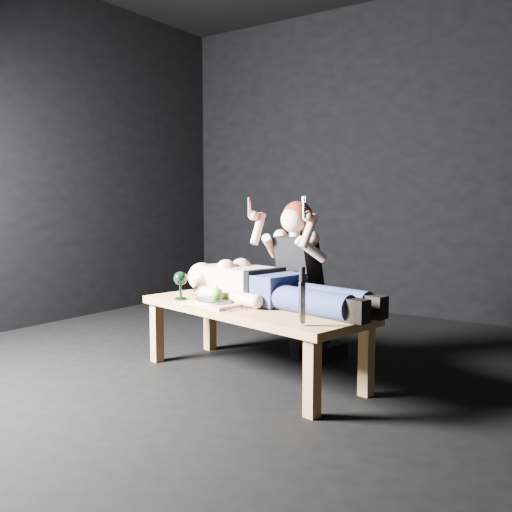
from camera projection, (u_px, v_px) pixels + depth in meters
name	position (u px, v px, depth m)	size (l,w,h in m)	color
ground	(258.00, 382.00, 3.40)	(5.00, 5.00, 0.00)	black
back_wall	(407.00, 158.00, 5.31)	(5.00, 5.00, 0.00)	black
table	(251.00, 341.00, 3.47)	(1.54, 0.58, 0.45)	olive
lying_man	(271.00, 283.00, 3.49)	(1.50, 0.46, 0.26)	#E1B392
kneeling_woman	(305.00, 280.00, 3.79)	(0.60, 0.67, 1.12)	black
serving_tray	(214.00, 304.00, 3.45)	(0.34, 0.24, 0.02)	tan
plate	(214.00, 301.00, 3.45)	(0.22, 0.22, 0.02)	white
apple	(217.00, 294.00, 3.44)	(0.07, 0.07, 0.07)	#52981D
goblet	(181.00, 285.00, 3.65)	(0.09, 0.09, 0.18)	black
fork_flat	(200.00, 301.00, 3.57)	(0.01, 0.16, 0.01)	#B2B2B7
knife_flat	(239.00, 309.00, 3.30)	(0.01, 0.16, 0.01)	#B2B2B7
spoon_flat	(244.00, 308.00, 3.36)	(0.01, 0.16, 0.01)	#B2B2B7
carving_knife	(302.00, 296.00, 2.87)	(0.04, 0.04, 0.30)	#B2B2B7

